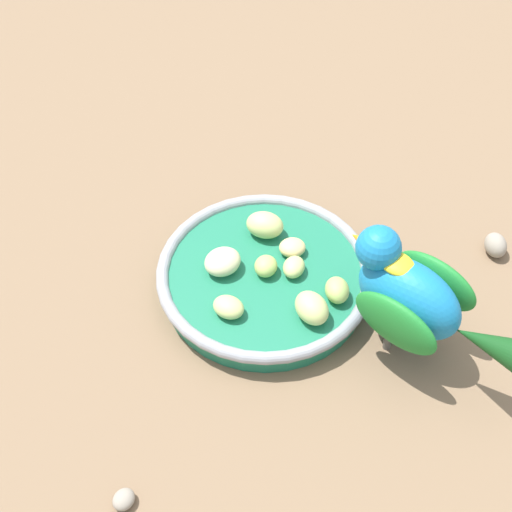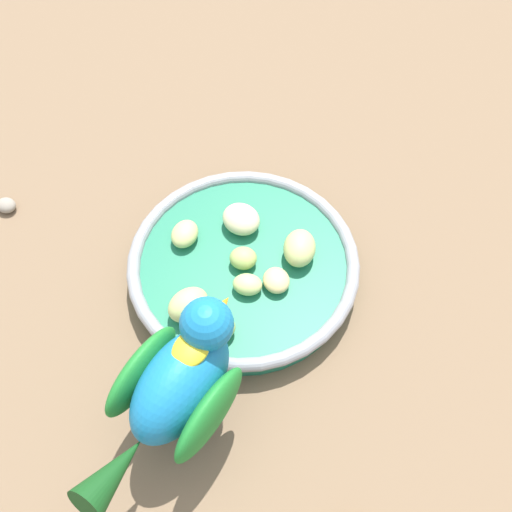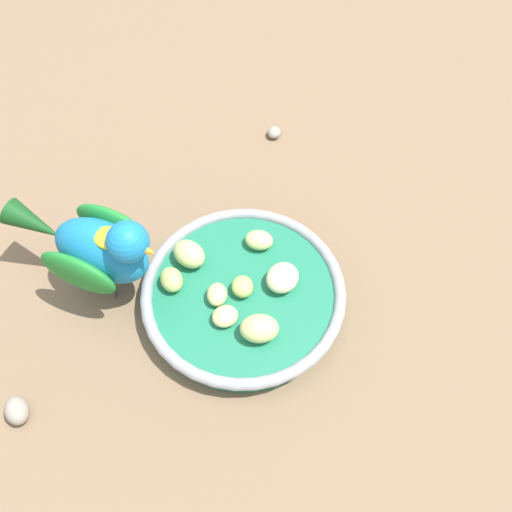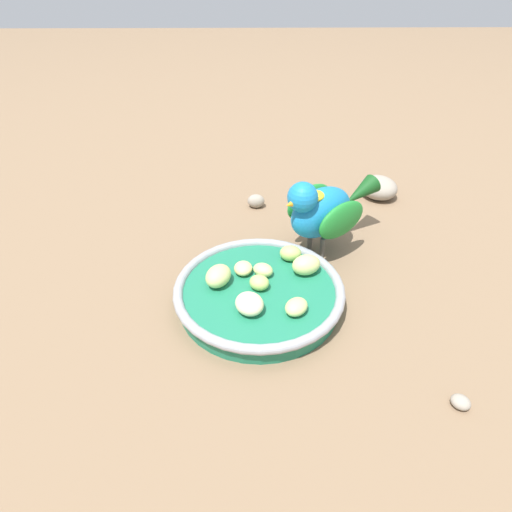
{
  "view_description": "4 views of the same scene",
  "coord_description": "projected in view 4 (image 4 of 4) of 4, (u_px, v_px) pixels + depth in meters",
  "views": [
    {
      "loc": [
        -0.49,
        0.08,
        0.63
      ],
      "look_at": [
        0.0,
        -0.02,
        0.05
      ],
      "focal_mm": 54.11,
      "sensor_mm": 36.0,
      "label": 1
    },
    {
      "loc": [
        -0.1,
        -0.34,
        0.56
      ],
      "look_at": [
        0.01,
        -0.05,
        0.07
      ],
      "focal_mm": 46.12,
      "sensor_mm": 36.0,
      "label": 2
    },
    {
      "loc": [
        0.26,
        -0.16,
        0.54
      ],
      "look_at": [
        -0.01,
        -0.0,
        0.06
      ],
      "focal_mm": 37.94,
      "sensor_mm": 36.0,
      "label": 3
    },
    {
      "loc": [
        0.02,
        0.42,
        0.41
      ],
      "look_at": [
        0.01,
        -0.06,
        0.06
      ],
      "focal_mm": 31.86,
      "sensor_mm": 36.0,
      "label": 4
    }
  ],
  "objects": [
    {
      "name": "apple_piece_2",
      "position": [
        296.0,
        307.0,
        0.55
      ],
      "size": [
        0.04,
        0.04,
        0.02
      ],
      "primitive_type": "ellipsoid",
      "rotation": [
        0.0,
        0.0,
        4.0
      ],
      "color": "#C6D17A",
      "rests_on": "feeding_bowl"
    },
    {
      "name": "apple_piece_7",
      "position": [
        290.0,
        253.0,
        0.63
      ],
      "size": [
        0.03,
        0.03,
        0.02
      ],
      "primitive_type": "ellipsoid",
      "rotation": [
        0.0,
        0.0,
        6.19
      ],
      "color": "#B2CC66",
      "rests_on": "feeding_bowl"
    },
    {
      "name": "apple_piece_4",
      "position": [
        243.0,
        268.0,
        0.61
      ],
      "size": [
        0.03,
        0.03,
        0.02
      ],
      "primitive_type": "ellipsoid",
      "rotation": [
        0.0,
        0.0,
        4.64
      ],
      "color": "#E5C67F",
      "rests_on": "feeding_bowl"
    },
    {
      "name": "pebble_1",
      "position": [
        461.0,
        402.0,
        0.47
      ],
      "size": [
        0.03,
        0.03,
        0.01
      ],
      "primitive_type": "ellipsoid",
      "rotation": [
        0.0,
        0.0,
        2.42
      ],
      "color": "gray",
      "rests_on": "ground_plane"
    },
    {
      "name": "rock_large",
      "position": [
        379.0,
        188.0,
        0.82
      ],
      "size": [
        0.09,
        0.09,
        0.04
      ],
      "primitive_type": "ellipsoid",
      "rotation": [
        0.0,
        0.0,
        5.5
      ],
      "color": "gray",
      "rests_on": "ground_plane"
    },
    {
      "name": "feeding_bowl",
      "position": [
        259.0,
        293.0,
        0.59
      ],
      "size": [
        0.22,
        0.22,
        0.03
      ],
      "color": "#1E7251",
      "rests_on": "ground_plane"
    },
    {
      "name": "apple_piece_0",
      "position": [
        259.0,
        283.0,
        0.58
      ],
      "size": [
        0.03,
        0.03,
        0.02
      ],
      "primitive_type": "ellipsoid",
      "rotation": [
        0.0,
        0.0,
        2.74
      ],
      "color": "#B2CC66",
      "rests_on": "feeding_bowl"
    },
    {
      "name": "ground_plane",
      "position": [
        264.0,
        317.0,
        0.58
      ],
      "size": [
        4.0,
        4.0,
        0.0
      ],
      "primitive_type": "plane",
      "color": "#7A6047"
    },
    {
      "name": "pebble_0",
      "position": [
        256.0,
        201.0,
        0.8
      ],
      "size": [
        0.03,
        0.02,
        0.02
      ],
      "primitive_type": "ellipsoid",
      "rotation": [
        0.0,
        0.0,
        3.1
      ],
      "color": "gray",
      "rests_on": "ground_plane"
    },
    {
      "name": "apple_piece_3",
      "position": [
        267.0,
        270.0,
        0.61
      ],
      "size": [
        0.03,
        0.03,
        0.02
      ],
      "primitive_type": "ellipsoid",
      "rotation": [
        0.0,
        0.0,
        5.76
      ],
      "color": "#C6D17A",
      "rests_on": "feeding_bowl"
    },
    {
      "name": "parrot",
      "position": [
        323.0,
        209.0,
        0.66
      ],
      "size": [
        0.16,
        0.14,
        0.13
      ],
      "rotation": [
        0.0,
        0.0,
        0.65
      ],
      "color": "#59544C",
      "rests_on": "ground_plane"
    },
    {
      "name": "apple_piece_5",
      "position": [
        306.0,
        265.0,
        0.61
      ],
      "size": [
        0.05,
        0.04,
        0.03
      ],
      "primitive_type": "ellipsoid",
      "rotation": [
        0.0,
        0.0,
        0.34
      ],
      "color": "#C6D17A",
      "rests_on": "feeding_bowl"
    },
    {
      "name": "apple_piece_1",
      "position": [
        218.0,
        276.0,
        0.59
      ],
      "size": [
        0.05,
        0.05,
        0.03
      ],
      "primitive_type": "ellipsoid",
      "rotation": [
        0.0,
        0.0,
        1.09
      ],
      "color": "#C6D17A",
      "rests_on": "feeding_bowl"
    },
    {
      "name": "apple_piece_6",
      "position": [
        249.0,
        304.0,
        0.55
      ],
      "size": [
        0.05,
        0.05,
        0.02
      ],
      "primitive_type": "ellipsoid",
      "rotation": [
        0.0,
        0.0,
        5.19
      ],
      "color": "beige",
      "rests_on": "feeding_bowl"
    }
  ]
}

